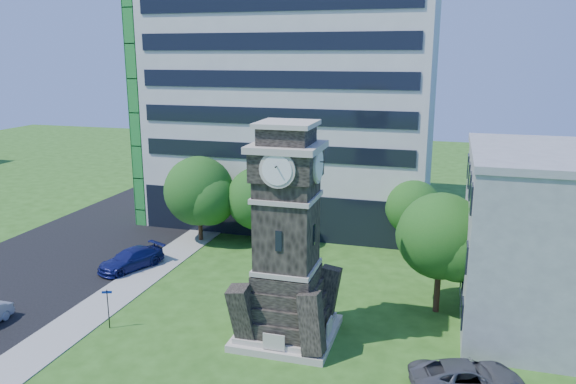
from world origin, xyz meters
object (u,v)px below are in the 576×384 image
(park_bench, at_px, (275,347))
(car_east_lot, at_px, (467,378))
(street_sign, at_px, (108,304))
(car_street_north, at_px, (131,259))
(clock_tower, at_px, (287,248))

(park_bench, bearing_deg, car_east_lot, -5.34)
(car_east_lot, xyz_separation_m, street_sign, (-19.98, 0.84, 0.76))
(car_street_north, height_order, car_east_lot, car_street_north)
(car_east_lot, relative_size, park_bench, 3.37)
(clock_tower, relative_size, car_east_lot, 2.27)
(car_street_north, height_order, park_bench, car_street_north)
(clock_tower, xyz_separation_m, park_bench, (-0.07, -2.09, -4.84))
(car_east_lot, bearing_deg, park_bench, 68.24)
(park_bench, bearing_deg, street_sign, 178.54)
(clock_tower, distance_m, street_sign, 11.10)
(car_street_north, bearing_deg, park_bench, -8.08)
(car_east_lot, xyz_separation_m, park_bench, (-9.80, 0.75, -0.31))
(street_sign, bearing_deg, car_street_north, 92.76)
(car_east_lot, distance_m, street_sign, 20.01)
(clock_tower, distance_m, car_street_north, 16.20)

